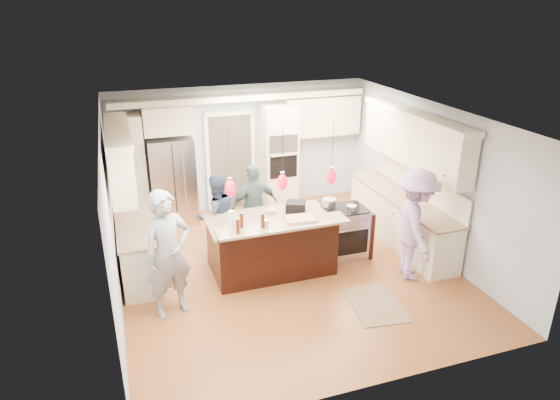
{
  "coord_description": "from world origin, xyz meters",
  "views": [
    {
      "loc": [
        -2.52,
        -7.15,
        4.38
      ],
      "look_at": [
        0.0,
        0.35,
        1.15
      ],
      "focal_mm": 32.0,
      "sensor_mm": 36.0,
      "label": 1
    }
  ],
  "objects_px": {
    "kitchen_island": "(271,244)",
    "person_bar_end": "(168,254)",
    "person_far_left": "(217,216)",
    "refrigerator": "(173,180)",
    "island_range": "(345,232)"
  },
  "relations": [
    {
      "from": "refrigerator",
      "to": "person_far_left",
      "type": "height_order",
      "value": "refrigerator"
    },
    {
      "from": "person_bar_end",
      "to": "person_far_left",
      "type": "height_order",
      "value": "person_bar_end"
    },
    {
      "from": "island_range",
      "to": "person_far_left",
      "type": "bearing_deg",
      "value": 162.13
    },
    {
      "from": "kitchen_island",
      "to": "person_bar_end",
      "type": "bearing_deg",
      "value": -157.55
    },
    {
      "from": "refrigerator",
      "to": "kitchen_island",
      "type": "distance_m",
      "value": 2.91
    },
    {
      "from": "person_bar_end",
      "to": "person_far_left",
      "type": "bearing_deg",
      "value": 38.13
    },
    {
      "from": "island_range",
      "to": "person_far_left",
      "type": "relative_size",
      "value": 0.59
    },
    {
      "from": "kitchen_island",
      "to": "person_bar_end",
      "type": "distance_m",
      "value": 1.99
    },
    {
      "from": "person_bar_end",
      "to": "person_far_left",
      "type": "distance_m",
      "value": 1.83
    },
    {
      "from": "kitchen_island",
      "to": "person_bar_end",
      "type": "xyz_separation_m",
      "value": [
        -1.78,
        -0.74,
        0.48
      ]
    },
    {
      "from": "kitchen_island",
      "to": "refrigerator",
      "type": "bearing_deg",
      "value": 116.92
    },
    {
      "from": "island_range",
      "to": "person_bar_end",
      "type": "height_order",
      "value": "person_bar_end"
    },
    {
      "from": "island_range",
      "to": "kitchen_island",
      "type": "bearing_deg",
      "value": -176.93
    },
    {
      "from": "refrigerator",
      "to": "person_far_left",
      "type": "distance_m",
      "value": 1.87
    },
    {
      "from": "refrigerator",
      "to": "island_range",
      "type": "xyz_separation_m",
      "value": [
        2.71,
        -2.49,
        -0.44
      ]
    }
  ]
}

